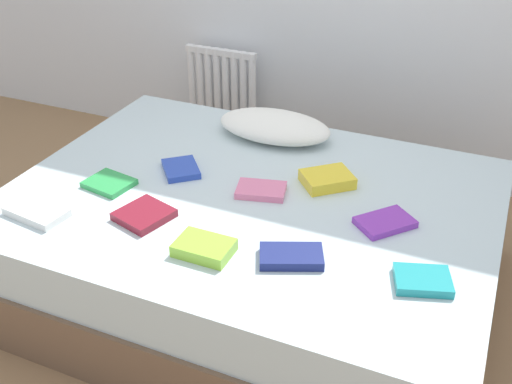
% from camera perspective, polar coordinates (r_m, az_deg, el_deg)
% --- Properties ---
extents(ground_plane, '(8.00, 8.00, 0.00)m').
position_cam_1_polar(ground_plane, '(2.80, -0.41, -8.92)').
color(ground_plane, '#93704C').
extents(bed, '(2.00, 1.50, 0.50)m').
position_cam_1_polar(bed, '(2.65, -0.43, -4.83)').
color(bed, brown).
rests_on(bed, ground).
extents(radiator, '(0.46, 0.04, 0.55)m').
position_cam_1_polar(radiator, '(3.81, -3.22, 9.29)').
color(radiator, white).
rests_on(radiator, ground).
extents(pillow, '(0.55, 0.32, 0.12)m').
position_cam_1_polar(pillow, '(2.94, 1.74, 6.16)').
color(pillow, white).
rests_on(pillow, bed).
extents(textbook_purple, '(0.24, 0.25, 0.03)m').
position_cam_1_polar(textbook_purple, '(2.36, 11.97, -2.79)').
color(textbook_purple, purple).
rests_on(textbook_purple, bed).
extents(textbook_navy, '(0.25, 0.20, 0.03)m').
position_cam_1_polar(textbook_navy, '(2.13, 3.32, -6.02)').
color(textbook_navy, navy).
rests_on(textbook_navy, bed).
extents(textbook_blue, '(0.23, 0.23, 0.03)m').
position_cam_1_polar(textbook_blue, '(2.68, -7.04, 2.15)').
color(textbook_blue, '#2847B7').
rests_on(textbook_blue, bed).
extents(textbook_pink, '(0.23, 0.18, 0.03)m').
position_cam_1_polar(textbook_pink, '(2.50, 0.48, 0.18)').
color(textbook_pink, pink).
rests_on(textbook_pink, bed).
extents(textbook_maroon, '(0.23, 0.23, 0.03)m').
position_cam_1_polar(textbook_maroon, '(2.38, -10.41, -2.11)').
color(textbook_maroon, maroon).
rests_on(textbook_maroon, bed).
extents(textbook_lime, '(0.20, 0.14, 0.05)m').
position_cam_1_polar(textbook_lime, '(2.17, -4.87, -5.22)').
color(textbook_lime, '#8CC638').
rests_on(textbook_lime, bed).
extents(textbook_green, '(0.21, 0.18, 0.02)m').
position_cam_1_polar(textbook_green, '(2.63, -13.56, 0.80)').
color(textbook_green, green).
rests_on(textbook_green, bed).
extents(textbook_yellow, '(0.26, 0.25, 0.05)m').
position_cam_1_polar(textbook_yellow, '(2.58, 6.67, 1.19)').
color(textbook_yellow, yellow).
rests_on(textbook_yellow, bed).
extents(textbook_teal, '(0.22, 0.19, 0.03)m').
position_cam_1_polar(textbook_teal, '(2.10, 15.31, -7.96)').
color(textbook_teal, teal).
rests_on(textbook_teal, bed).
extents(textbook_white, '(0.26, 0.16, 0.03)m').
position_cam_1_polar(textbook_white, '(2.51, -19.84, -1.75)').
color(textbook_white, white).
rests_on(textbook_white, bed).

